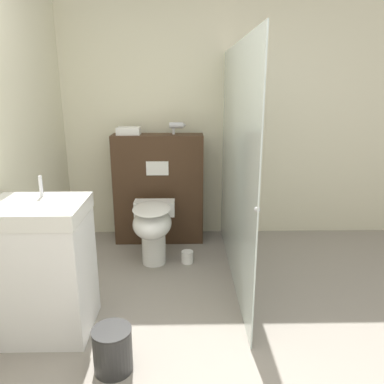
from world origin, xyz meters
name	(u,v)px	position (x,y,z in m)	size (l,w,h in m)	color
wall_back	(191,120)	(0.00, 2.35, 1.25)	(8.00, 0.06, 2.50)	beige
partition_panel	(159,189)	(-0.34, 2.10, 0.57)	(0.91, 0.27, 1.13)	#3D2819
shower_glass	(235,167)	(0.35, 1.33, 0.96)	(0.04, 1.98, 1.92)	silver
toilet	(153,226)	(-0.36, 1.53, 0.38)	(0.38, 0.61, 0.57)	white
sink_vanity	(42,268)	(-1.00, 0.58, 0.45)	(0.61, 0.50, 1.04)	white
hair_drier	(177,126)	(-0.14, 2.12, 1.21)	(0.17, 0.06, 0.12)	#B7B7BC
folded_towel	(129,131)	(-0.62, 2.11, 1.17)	(0.23, 0.18, 0.07)	white
spare_toilet_roll	(187,257)	(-0.05, 1.55, 0.06)	(0.11, 0.11, 0.11)	white
waste_bin	(113,350)	(-0.49, 0.19, 0.14)	(0.23, 0.23, 0.27)	#2D2D2D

